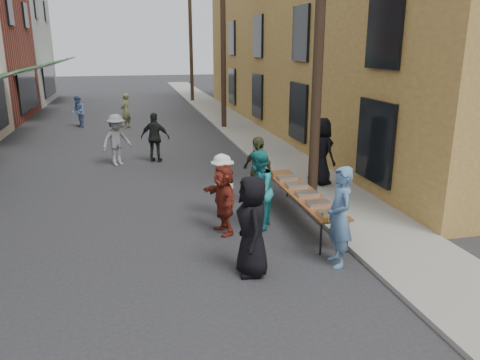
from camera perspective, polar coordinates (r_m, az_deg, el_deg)
name	(u,v)px	position (r m, az deg, el deg)	size (l,w,h in m)	color
ground	(158,270)	(9.15, -10.00, -10.72)	(120.00, 120.00, 0.00)	#28282B
sidewalk	(237,127)	(24.12, -0.32, 6.50)	(2.20, 60.00, 0.10)	gray
building_ochre	(362,26)	(24.96, 14.70, 17.73)	(10.00, 28.00, 10.00)	#9E6C38
utility_pole_near	(320,28)	(12.10, 9.68, 17.84)	(0.26, 0.26, 9.00)	#2D2116
utility_pole_mid	(223,36)	(23.64, -2.07, 17.12)	(0.26, 0.26, 9.00)	#2D2116
utility_pole_far	(191,39)	(35.48, -6.02, 16.72)	(0.26, 0.26, 9.00)	#2D2116
serving_table	(302,193)	(11.21, 7.58, -1.58)	(0.70, 4.00, 0.75)	brown
catering_tray_sausage	(331,213)	(9.74, 11.01, -4.01)	(0.50, 0.33, 0.08)	maroon
catering_tray_foil_b	(319,203)	(10.30, 9.55, -2.81)	(0.50, 0.33, 0.08)	#B2B2B7
catering_tray_buns	(307,194)	(10.92, 8.15, -1.65)	(0.50, 0.33, 0.08)	tan
catering_tray_foil_d	(296,185)	(11.54, 6.90, -0.62)	(0.50, 0.33, 0.08)	#B2B2B7
catering_tray_buns_end	(287,178)	(12.17, 5.78, 0.30)	(0.50, 0.33, 0.08)	tan
condiment_jar_a	(327,219)	(9.40, 10.52, -4.74)	(0.07, 0.07, 0.08)	#A57F26
condiment_jar_b	(325,218)	(9.49, 10.28, -4.53)	(0.07, 0.07, 0.08)	#A57F26
condiment_jar_c	(323,216)	(9.57, 10.05, -4.33)	(0.07, 0.07, 0.08)	#A57F26
cup_stack	(345,216)	(9.61, 12.71, -4.28)	(0.08, 0.08, 0.12)	tan
guest_front_a	(252,226)	(8.50, 1.50, -5.64)	(0.92, 0.60, 1.89)	black
guest_front_b	(339,217)	(9.03, 12.03, -4.42)	(0.71, 0.47, 1.96)	#52779E
guest_front_c	(258,190)	(10.59, 2.21, -1.27)	(0.90, 0.70, 1.86)	teal
guest_front_d	(223,186)	(11.37, -2.14, -0.74)	(1.03, 0.59, 1.59)	white
guest_front_e	(258,171)	(12.18, 2.19, 1.05)	(1.09, 0.45, 1.85)	#4A5230
guest_queue_back	(224,199)	(10.41, -2.01, -2.34)	(1.48, 0.47, 1.59)	maroon
server	(321,151)	(13.97, 9.84, 3.48)	(0.97, 0.63, 1.98)	black
passerby_left	(117,140)	(16.94, -14.81, 4.74)	(1.16, 0.67, 1.80)	gray
passerby_mid	(155,138)	(17.12, -10.30, 5.11)	(1.05, 0.44, 1.79)	black
passerby_right	(126,111)	(24.60, -13.76, 8.20)	(0.65, 0.42, 1.77)	#5D6339
passerby_far	(78,111)	(25.48, -19.15, 7.90)	(0.80, 0.62, 1.65)	#5371A2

